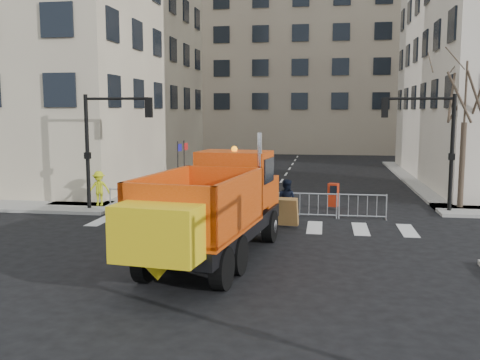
% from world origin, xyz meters
% --- Properties ---
extents(ground, '(120.00, 120.00, 0.00)m').
position_xyz_m(ground, '(0.00, 0.00, 0.00)').
color(ground, black).
rests_on(ground, ground).
extents(sidewalk_back, '(64.00, 5.00, 0.15)m').
position_xyz_m(sidewalk_back, '(0.00, 8.50, 0.07)').
color(sidewalk_back, gray).
rests_on(sidewalk_back, ground).
extents(building_far, '(30.00, 18.00, 24.00)m').
position_xyz_m(building_far, '(0.00, 52.00, 12.00)').
color(building_far, gray).
rests_on(building_far, ground).
extents(traffic_light_left, '(0.18, 0.18, 5.40)m').
position_xyz_m(traffic_light_left, '(-8.00, 7.50, 2.70)').
color(traffic_light_left, black).
rests_on(traffic_light_left, ground).
extents(traffic_light_right, '(0.18, 0.18, 5.40)m').
position_xyz_m(traffic_light_right, '(8.50, 9.50, 2.70)').
color(traffic_light_right, black).
rests_on(traffic_light_right, ground).
extents(crowd_barriers, '(12.60, 0.60, 1.10)m').
position_xyz_m(crowd_barriers, '(-0.75, 7.60, 0.55)').
color(crowd_barriers, '#9EA0A5').
rests_on(crowd_barriers, ground).
extents(street_tree, '(3.00, 3.00, 7.50)m').
position_xyz_m(street_tree, '(9.20, 10.50, 3.75)').
color(street_tree, '#382B21').
rests_on(street_tree, ground).
extents(plow_truck, '(4.10, 10.41, 3.94)m').
position_xyz_m(plow_truck, '(-0.49, 0.06, 1.75)').
color(plow_truck, black).
rests_on(plow_truck, ground).
extents(cop_a, '(0.87, 0.81, 2.00)m').
position_xyz_m(cop_a, '(-1.30, 4.19, 1.00)').
color(cop_a, black).
rests_on(cop_a, ground).
extents(cop_b, '(1.06, 0.93, 1.82)m').
position_xyz_m(cop_b, '(1.28, 6.36, 0.91)').
color(cop_b, black).
rests_on(cop_b, ground).
extents(cop_c, '(0.93, 1.22, 1.92)m').
position_xyz_m(cop_c, '(0.59, 5.40, 0.96)').
color(cop_c, black).
rests_on(cop_c, ground).
extents(worker, '(1.16, 0.80, 1.65)m').
position_xyz_m(worker, '(-7.79, 8.18, 0.98)').
color(worker, '#C5CD18').
rests_on(worker, sidewalk_back).
extents(newspaper_box, '(0.55, 0.52, 1.10)m').
position_xyz_m(newspaper_box, '(3.28, 9.70, 0.70)').
color(newspaper_box, '#B6270E').
rests_on(newspaper_box, sidewalk_back).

